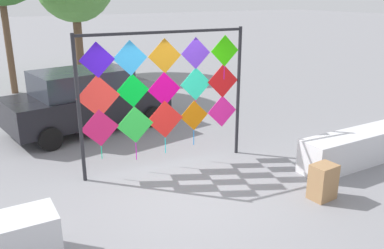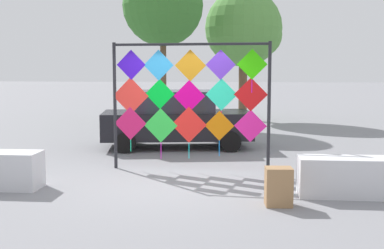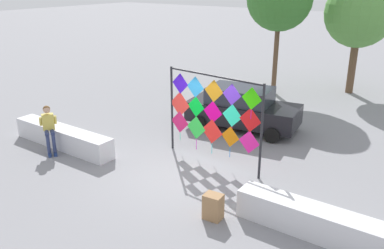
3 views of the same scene
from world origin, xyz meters
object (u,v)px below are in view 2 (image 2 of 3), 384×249
at_px(kite_display_rack, 188,94).
at_px(parked_car, 176,119).
at_px(tree_palm_like, 164,4).
at_px(cardboard_box_large, 279,187).
at_px(tree_broadleaf, 246,30).

relative_size(kite_display_rack, parked_car, 0.80).
distance_m(kite_display_rack, tree_palm_like, 9.08).
relative_size(parked_car, cardboard_box_large, 6.79).
distance_m(cardboard_box_large, tree_palm_like, 12.28).
height_order(cardboard_box_large, tree_broadleaf, tree_broadleaf).
relative_size(kite_display_rack, cardboard_box_large, 5.40).
height_order(kite_display_rack, tree_broadleaf, tree_broadleaf).
bearing_deg(tree_broadleaf, cardboard_box_large, -88.19).
distance_m(kite_display_rack, tree_broadleaf, 10.80).
bearing_deg(tree_broadleaf, tree_palm_like, -145.56).
bearing_deg(tree_broadleaf, parked_car, -104.79).
relative_size(kite_display_rack, tree_broadleaf, 0.63).
height_order(parked_car, cardboard_box_large, parked_car).
height_order(parked_car, tree_palm_like, tree_palm_like).
relative_size(parked_car, tree_broadleaf, 0.79).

